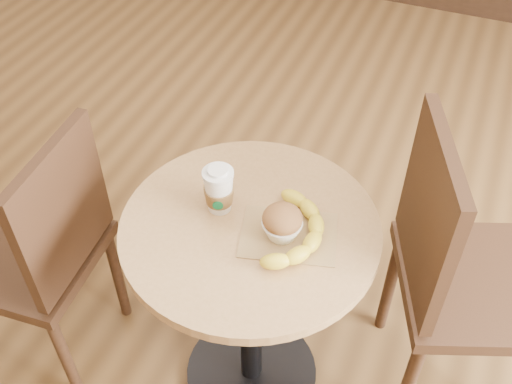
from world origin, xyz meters
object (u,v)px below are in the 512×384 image
muffin (282,223)px  coffee_cup (219,191)px  cafe_table (251,279)px  chair_left (43,251)px  banana (297,232)px  chair_right (458,271)px

muffin → coffee_cup: bearing=170.7°
cafe_table → chair_left: size_ratio=0.82×
muffin → banana: 0.04m
cafe_table → chair_left: bearing=-168.6°
chair_right → banana: chair_right is taller
cafe_table → muffin: size_ratio=7.28×
chair_right → coffee_cup: 0.71m
muffin → banana: (0.04, 0.01, -0.02)m
chair_right → coffee_cup: (-0.63, -0.20, 0.26)m
coffee_cup → muffin: coffee_cup is taller
muffin → cafe_table: bearing=176.8°
cafe_table → coffee_cup: bearing=165.3°
chair_left → chair_right: (1.16, 0.35, 0.05)m
chair_left → banana: bearing=94.9°
chair_left → coffee_cup: 0.63m
chair_left → chair_right: bearing=102.2°
cafe_table → muffin: bearing=-3.2°
chair_right → banana: (-0.41, -0.23, 0.22)m
cafe_table → banana: banana is taller
coffee_cup → banana: 0.23m
chair_left → muffin: size_ratio=8.93×
banana → chair_left: bearing=-173.5°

